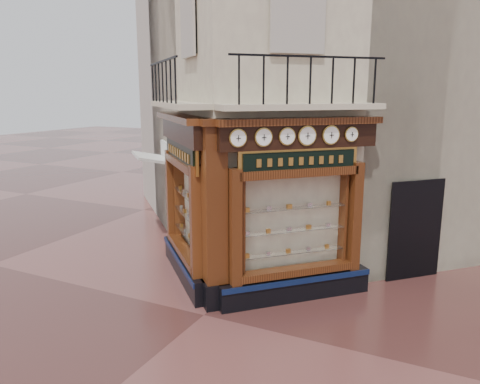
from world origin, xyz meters
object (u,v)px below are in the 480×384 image
Objects in this scene: clock_e at (331,135)px; clock_a at (238,138)px; clock_f at (351,134)px; signboard_right at (300,161)px; corner_pilaster at (215,218)px; clock_d at (307,136)px; signboard_left at (181,153)px; clock_c at (287,136)px; awning at (155,239)px; clock_b at (263,137)px.

clock_a is at bearing 180.00° from clock_e.
signboard_right is at bearing 174.41° from clock_f.
corner_pilaster is 3.36m from clock_f.
signboard_left is at bearing 134.80° from clock_d.
clock_c is 2.82m from signboard_left.
clock_e is at bearing -152.35° from awning.
clock_d reaches higher than signboard_left.
clock_b reaches higher than signboard_left.
clock_e is 0.49m from clock_f.
clock_f is at bearing 0.00° from clock_a.
clock_b is 0.22× the size of awning.
corner_pilaster reaches higher than clock_e.
clock_f is 1.25m from signboard_right.
clock_e is 0.21× the size of signboard_right.
clock_a reaches higher than awning.
clock_b is at bearing -180.00° from clock_d.
corner_pilaster is 2.04× the size of signboard_right.
clock_b reaches higher than awning.
signboard_left is (-2.02, 1.06, -0.52)m from clock_a.
signboard_left is at bearing 145.73° from clock_f.
clock_c is (0.36, 0.36, -0.00)m from clock_b.
signboard_left is at bearing 141.20° from clock_e.
signboard_left is at bearing 100.25° from corner_pilaster.
clock_b reaches higher than clock_c.
clock_d is 3.11m from signboard_left.
clock_e is 1.27× the size of clock_f.
clock_d is 1.03m from clock_f.
clock_d is 0.54m from signboard_right.
clock_e is (0.70, 0.70, 0.00)m from clock_c.
clock_a is 6.66m from awning.
clock_c is 0.16× the size of signboard_left.
signboard_left is at bearing 107.36° from clock_a.
clock_f is at bearing -148.52° from awning.
clock_a is 1.00× the size of clock_c.
clock_c is 6.87m from awning.
clock_d is at bearing -135.20° from signboard_left.
signboard_right is at bearing -10.25° from corner_pilaster.
clock_d is at bearing -156.97° from awning.
corner_pilaster is 11.10× the size of clock_a.
awning is (-4.89, 2.92, -3.62)m from clock_b.
clock_d is 1.02× the size of clock_e.
clock_a reaches higher than signboard_left.
clock_b is at bearing -150.92° from signboard_left.
awning is at bearing 113.03° from clock_d.
corner_pilaster is 1.76m from clock_a.
awning is (-5.95, 1.86, -3.62)m from clock_e.
clock_f is at bearing -0.00° from clock_d.
clock_e is at bearing -128.80° from signboard_left.
awning is 0.88× the size of signboard_right.
clock_e is (0.39, 0.39, 0.00)m from clock_d.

